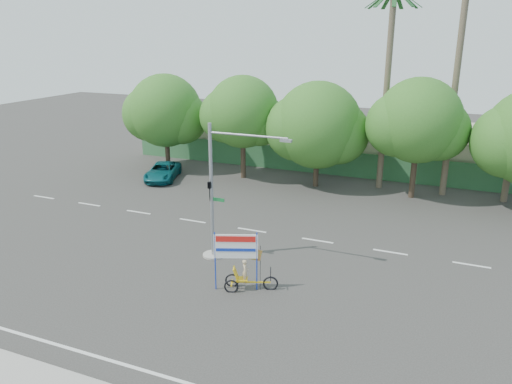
% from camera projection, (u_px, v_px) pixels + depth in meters
% --- Properties ---
extents(ground, '(120.00, 120.00, 0.00)m').
position_uv_depth(ground, '(222.00, 302.00, 21.66)').
color(ground, '#33302D').
rests_on(ground, ground).
extents(fence, '(38.00, 0.08, 2.00)m').
position_uv_depth(fence, '(340.00, 164.00, 40.25)').
color(fence, '#336B3D').
rests_on(fence, ground).
extents(building_left, '(12.00, 8.00, 4.00)m').
position_uv_depth(building_left, '(248.00, 132.00, 47.54)').
color(building_left, '#BFB297').
rests_on(building_left, ground).
extents(building_right, '(14.00, 8.00, 3.60)m').
position_uv_depth(building_right, '(449.00, 151.00, 41.03)').
color(building_right, '#BFB297').
rests_on(building_right, ground).
extents(tree_far_left, '(7.14, 6.00, 7.96)m').
position_uv_depth(tree_far_left, '(165.00, 113.00, 41.14)').
color(tree_far_left, '#473828').
rests_on(tree_far_left, ground).
extents(tree_left, '(6.66, 5.60, 8.07)m').
position_uv_depth(tree_left, '(242.00, 114.00, 38.49)').
color(tree_left, '#473828').
rests_on(tree_left, ground).
extents(tree_center, '(7.62, 6.40, 7.85)m').
position_uv_depth(tree_center, '(317.00, 128.00, 36.49)').
color(tree_center, '#473828').
rests_on(tree_center, ground).
extents(tree_right, '(6.90, 5.80, 8.36)m').
position_uv_depth(tree_right, '(418.00, 124.00, 33.69)').
color(tree_right, '#473828').
rests_on(tree_right, ground).
extents(palm_tall, '(3.73, 3.79, 17.45)m').
position_uv_depth(palm_tall, '(460.00, 43.00, 32.66)').
color(palm_tall, '#70604C').
rests_on(palm_tall, ground).
extents(palm_short, '(3.73, 3.79, 14.45)m').
position_uv_depth(palm_short, '(388.00, 66.00, 34.79)').
color(palm_short, '#70604C').
rests_on(palm_short, ground).
extents(traffic_signal, '(4.72, 1.10, 7.00)m').
position_uv_depth(traffic_signal, '(217.00, 204.00, 25.06)').
color(traffic_signal, gray).
rests_on(traffic_signal, ground).
extents(trike_billboard, '(2.72, 1.28, 2.84)m').
position_uv_depth(trike_billboard, '(242.00, 267.00, 22.35)').
color(trike_billboard, black).
rests_on(trike_billboard, ground).
extents(pickup_truck, '(3.50, 5.10, 1.30)m').
position_uv_depth(pickup_truck, '(163.00, 171.00, 39.33)').
color(pickup_truck, '#0D585F').
rests_on(pickup_truck, ground).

